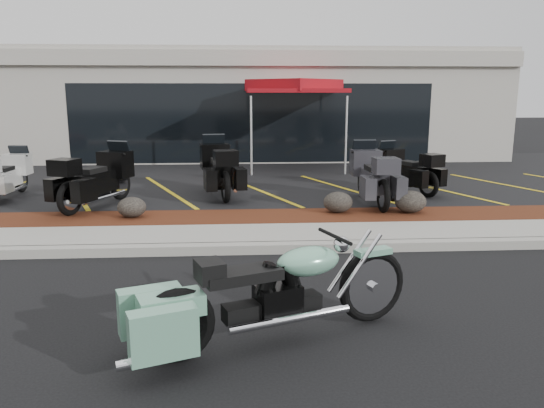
{
  "coord_description": "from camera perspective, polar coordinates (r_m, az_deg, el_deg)",
  "views": [
    {
      "loc": [
        -0.47,
        -7.25,
        2.52
      ],
      "look_at": [
        0.06,
        1.2,
        0.73
      ],
      "focal_mm": 35.0,
      "sensor_mm": 36.0,
      "label": 1
    }
  ],
  "objects": [
    {
      "name": "hero_cruiser",
      "position": [
        5.98,
        10.71,
        -7.56
      ],
      "size": [
        3.18,
        1.83,
        1.09
      ],
      "primitive_type": null,
      "rotation": [
        0.0,
        0.0,
        0.36
      ],
      "color": "#73B393",
      "rests_on": "ground"
    },
    {
      "name": "sidewalk",
      "position": [
        9.19,
        -0.53,
        -3.48
      ],
      "size": [
        24.0,
        1.2,
        0.15
      ],
      "primitive_type": "cube",
      "color": "gray",
      "rests_on": "ground"
    },
    {
      "name": "boulder_left",
      "position": [
        10.52,
        -14.86,
        -0.34
      ],
      "size": [
        0.55,
        0.46,
        0.39
      ],
      "primitive_type": "ellipsoid",
      "color": "black",
      "rests_on": "mulch_bed"
    },
    {
      "name": "touring_grey",
      "position": [
        12.32,
        9.84,
        3.8
      ],
      "size": [
        0.9,
        2.28,
        1.32
      ],
      "primitive_type": null,
      "rotation": [
        0.0,
        0.0,
        1.59
      ],
      "color": "#333238",
      "rests_on": "upper_lot"
    },
    {
      "name": "touring_black_mid",
      "position": [
        13.15,
        -6.26,
        4.53
      ],
      "size": [
        1.32,
        2.49,
        1.38
      ],
      "primitive_type": null,
      "rotation": [
        0.0,
        0.0,
        1.76
      ],
      "color": "black",
      "rests_on": "upper_lot"
    },
    {
      "name": "popup_canopy",
      "position": [
        16.76,
        2.42,
        12.38
      ],
      "size": [
        3.36,
        3.36,
        2.75
      ],
      "rotation": [
        0.0,
        0.0,
        -0.15
      ],
      "color": "silver",
      "rests_on": "upper_lot"
    },
    {
      "name": "traffic_cone",
      "position": [
        15.06,
        -6.21,
        3.72
      ],
      "size": [
        0.44,
        0.44,
        0.46
      ],
      "primitive_type": "cone",
      "rotation": [
        0.0,
        0.0,
        0.24
      ],
      "color": "red",
      "rests_on": "upper_lot"
    },
    {
      "name": "boulder_mid",
      "position": [
        10.65,
        7.11,
        0.2
      ],
      "size": [
        0.59,
        0.49,
        0.42
      ],
      "primitive_type": "ellipsoid",
      "color": "black",
      "rests_on": "mulch_bed"
    },
    {
      "name": "ground",
      "position": [
        7.69,
        0.11,
        -7.19
      ],
      "size": [
        90.0,
        90.0,
        0.0
      ],
      "primitive_type": "plane",
      "color": "black",
      "rests_on": "ground"
    },
    {
      "name": "touring_black_rear",
      "position": [
        13.67,
        12.22,
        4.22
      ],
      "size": [
        1.55,
        2.19,
        1.19
      ],
      "primitive_type": null,
      "rotation": [
        0.0,
        0.0,
        1.99
      ],
      "color": "black",
      "rests_on": "upper_lot"
    },
    {
      "name": "boulder_right",
      "position": [
        10.9,
        14.67,
        0.24
      ],
      "size": [
        0.63,
        0.52,
        0.44
      ],
      "primitive_type": "ellipsoid",
      "color": "black",
      "rests_on": "mulch_bed"
    },
    {
      "name": "curb",
      "position": [
        8.52,
        -0.28,
        -4.73
      ],
      "size": [
        24.0,
        0.25,
        0.15
      ],
      "primitive_type": "cube",
      "color": "gray",
      "rests_on": "ground"
    },
    {
      "name": "mulch_bed",
      "position": [
        10.35,
        -0.89,
        -1.69
      ],
      "size": [
        24.0,
        1.2,
        0.16
      ],
      "primitive_type": "cube",
      "color": "#34150C",
      "rests_on": "ground"
    },
    {
      "name": "upper_lot",
      "position": [
        15.65,
        -1.84,
        2.96
      ],
      "size": [
        26.0,
        9.6,
        0.15
      ],
      "primitive_type": "cube",
      "color": "black",
      "rests_on": "ground"
    },
    {
      "name": "touring_black_front",
      "position": [
        12.28,
        -16.08,
        3.5
      ],
      "size": [
        1.69,
        2.45,
        1.33
      ],
      "primitive_type": null,
      "rotation": [
        0.0,
        0.0,
        1.17
      ],
      "color": "black",
      "rests_on": "upper_lot"
    },
    {
      "name": "touring_white",
      "position": [
        14.06,
        -25.46,
        3.42
      ],
      "size": [
        0.82,
        1.98,
        1.13
      ],
      "primitive_type": null,
      "rotation": [
        0.0,
        0.0,
        1.53
      ],
      "color": "silver",
      "rests_on": "upper_lot"
    },
    {
      "name": "dealership_building",
      "position": [
        21.73,
        -2.4,
        10.59
      ],
      "size": [
        18.0,
        8.16,
        4.0
      ],
      "color": "#A6A096",
      "rests_on": "ground"
    }
  ]
}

